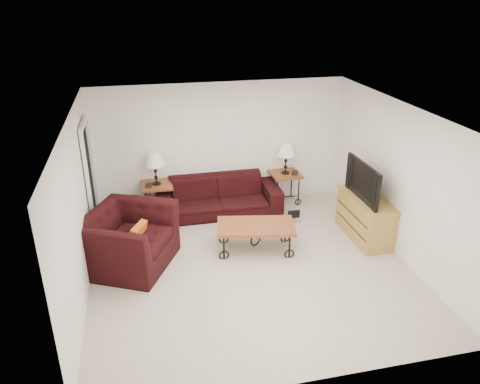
% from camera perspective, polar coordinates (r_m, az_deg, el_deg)
% --- Properties ---
extents(ground, '(5.00, 5.00, 0.00)m').
position_cam_1_polar(ground, '(7.61, 1.18, -9.01)').
color(ground, beige).
rests_on(ground, ground).
extents(wall_back, '(5.00, 0.02, 2.50)m').
position_cam_1_polar(wall_back, '(9.29, -2.47, 5.81)').
color(wall_back, white).
rests_on(wall_back, ground).
extents(wall_front, '(5.00, 0.02, 2.50)m').
position_cam_1_polar(wall_front, '(4.94, 8.42, -12.11)').
color(wall_front, white).
rests_on(wall_front, ground).
extents(wall_left, '(0.02, 5.00, 2.50)m').
position_cam_1_polar(wall_left, '(6.89, -19.36, -2.26)').
color(wall_left, white).
rests_on(wall_left, ground).
extents(wall_right, '(0.02, 5.00, 2.50)m').
position_cam_1_polar(wall_right, '(7.95, 19.05, 1.27)').
color(wall_right, white).
rests_on(wall_right, ground).
extents(ceiling, '(5.00, 5.00, 0.00)m').
position_cam_1_polar(ceiling, '(6.59, 1.36, 9.56)').
color(ceiling, white).
rests_on(ceiling, wall_back).
extents(doorway, '(0.08, 0.94, 2.04)m').
position_cam_1_polar(doorway, '(8.49, -17.98, 1.16)').
color(doorway, black).
rests_on(doorway, ground).
extents(sofa, '(2.43, 0.95, 0.71)m').
position_cam_1_polar(sofa, '(9.15, -2.65, -0.50)').
color(sofa, black).
rests_on(sofa, ground).
extents(side_table_left, '(0.60, 0.60, 0.65)m').
position_cam_1_polar(side_table_left, '(9.22, -10.09, -0.89)').
color(side_table_left, '#9B5027').
rests_on(side_table_left, ground).
extents(side_table_right, '(0.62, 0.62, 0.65)m').
position_cam_1_polar(side_table_right, '(9.65, 5.52, 0.53)').
color(side_table_right, '#9B5027').
rests_on(side_table_right, ground).
extents(lamp_left, '(0.37, 0.37, 0.65)m').
position_cam_1_polar(lamp_left, '(8.97, -10.38, 2.88)').
color(lamp_left, black).
rests_on(lamp_left, side_table_left).
extents(lamp_right, '(0.38, 0.38, 0.65)m').
position_cam_1_polar(lamp_right, '(9.41, 5.67, 4.15)').
color(lamp_right, black).
rests_on(lamp_right, side_table_right).
extents(photo_frame_left, '(0.13, 0.04, 0.11)m').
position_cam_1_polar(photo_frame_left, '(8.93, -11.16, 0.84)').
color(photo_frame_left, black).
rests_on(photo_frame_left, side_table_left).
extents(photo_frame_right, '(0.13, 0.04, 0.11)m').
position_cam_1_polar(photo_frame_right, '(9.42, 6.75, 2.37)').
color(photo_frame_right, black).
rests_on(photo_frame_right, side_table_right).
extents(coffee_table, '(1.40, 0.93, 0.48)m').
position_cam_1_polar(coffee_table, '(7.90, 1.95, -5.61)').
color(coffee_table, '#9B5027').
rests_on(coffee_table, ground).
extents(armchair, '(1.73, 1.81, 0.92)m').
position_cam_1_polar(armchair, '(7.62, -13.57, -5.67)').
color(armchair, black).
rests_on(armchair, ground).
extents(throw_pillow, '(0.28, 0.42, 0.41)m').
position_cam_1_polar(throw_pillow, '(7.54, -12.47, -5.35)').
color(throw_pillow, '#C15918').
rests_on(throw_pillow, armchair).
extents(tv_stand, '(0.53, 1.28, 0.77)m').
position_cam_1_polar(tv_stand, '(8.53, 15.15, -3.06)').
color(tv_stand, '#B58743').
rests_on(tv_stand, ground).
extents(television, '(0.15, 1.15, 0.66)m').
position_cam_1_polar(television, '(8.23, 15.55, 1.36)').
color(television, black).
rests_on(television, tv_stand).
extents(backpack, '(0.41, 0.36, 0.44)m').
position_cam_1_polar(backpack, '(8.96, 6.41, -2.16)').
color(backpack, black).
rests_on(backpack, ground).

